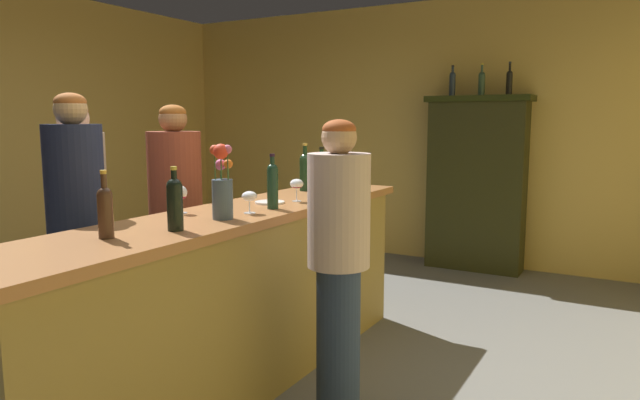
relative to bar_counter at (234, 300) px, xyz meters
The scene contains 22 objects.
floor 0.62m from the bar_counter, 156.72° to the left, with size 8.88×8.88×0.00m, color slate.
wall_back 3.72m from the bar_counter, 94.94° to the left, with size 5.95×0.12×2.77m, color gold.
bar_counter is the anchor object (origin of this frame).
display_cabinet 3.40m from the bar_counter, 81.74° to the left, with size 1.03×0.36×1.76m.
wine_bottle_syrah 0.86m from the bar_counter, 78.11° to the right, with size 0.07×0.07×0.29m.
wine_bottle_rose 1.20m from the bar_counter, 97.46° to the left, with size 0.08×0.08×0.33m.
wine_bottle_malbec 1.00m from the bar_counter, 79.33° to the left, with size 0.08×0.08×0.33m.
wine_bottle_riesling 1.05m from the bar_counter, 91.02° to the right, with size 0.06×0.06×0.29m.
wine_bottle_pinot 0.69m from the bar_counter, 52.88° to the left, with size 0.06×0.06×0.31m.
wine_glass_front 0.80m from the bar_counter, 78.48° to the left, with size 0.08×0.08×0.14m.
wine_glass_mid 0.61m from the bar_counter, ahead, with size 0.08×0.08×0.12m.
wine_glass_rear 0.67m from the bar_counter, 136.79° to the right, with size 0.06×0.06×0.15m.
wine_glass_spare 1.35m from the bar_counter, 81.78° to the left, with size 0.07×0.07×0.16m.
flower_arrangement 0.72m from the bar_counter, 63.21° to the right, with size 0.12×0.12×0.38m.
cheese_plate 0.62m from the bar_counter, 89.42° to the left, with size 0.18×0.18×0.01m, color white.
display_bottle_left 3.62m from the bar_counter, 86.46° to the left, with size 0.06×0.06×0.31m.
display_bottle_midleft 3.64m from the bar_counter, 81.47° to the left, with size 0.07×0.07×0.31m.
display_bottle_center 3.69m from the bar_counter, 77.08° to the left, with size 0.06×0.06×0.32m.
patron_in_grey 0.92m from the bar_counter, 143.57° to the right, with size 0.30×0.30×1.66m.
patron_tall 0.97m from the bar_counter, 153.39° to the left, with size 0.36×0.36×1.62m.
patron_in_navy 1.21m from the bar_counter, behind, with size 0.36×0.36×1.63m.
bartender 0.73m from the bar_counter, ahead, with size 0.31×0.31×1.52m.
Camera 1 is at (2.27, -2.62, 1.52)m, focal length 32.41 mm.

